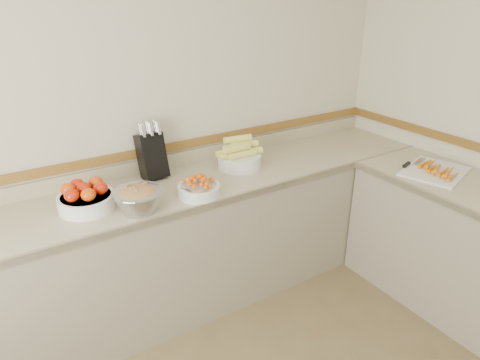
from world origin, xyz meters
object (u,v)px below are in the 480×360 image
cherry_tomato_bowl (199,188)px  rhubarb_bowl (138,199)px  tomato_bowl (86,198)px  cutting_board (436,170)px  knife_block (152,154)px  corn_bowl (239,157)px

cherry_tomato_bowl → rhubarb_bowl: size_ratio=0.92×
tomato_bowl → cherry_tomato_bowl: tomato_bowl is taller
rhubarb_bowl → cutting_board: bearing=-15.9°
knife_block → tomato_bowl: (-0.50, -0.23, -0.09)m
rhubarb_bowl → cutting_board: rhubarb_bowl is taller
corn_bowl → rhubarb_bowl: (-0.83, -0.26, 0.01)m
knife_block → cutting_board: (1.67, -0.98, -0.14)m
cherry_tomato_bowl → cutting_board: size_ratio=0.48×
tomato_bowl → rhubarb_bowl: bearing=-40.5°
knife_block → cherry_tomato_bowl: knife_block is taller
tomato_bowl → cutting_board: bearing=-19.1°
tomato_bowl → corn_bowl: size_ratio=0.95×
tomato_bowl → cutting_board: size_ratio=0.59×
tomato_bowl → cherry_tomato_bowl: bearing=-17.0°
corn_bowl → rhubarb_bowl: bearing=-162.6°
cherry_tomato_bowl → corn_bowl: 0.51m
rhubarb_bowl → cutting_board: size_ratio=0.53×
cherry_tomato_bowl → rhubarb_bowl: rhubarb_bowl is taller
cherry_tomato_bowl → rhubarb_bowl: (-0.39, -0.01, 0.04)m
knife_block → cutting_board: size_ratio=0.72×
knife_block → cherry_tomato_bowl: (0.13, -0.42, -0.11)m
corn_bowl → knife_block: bearing=163.7°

